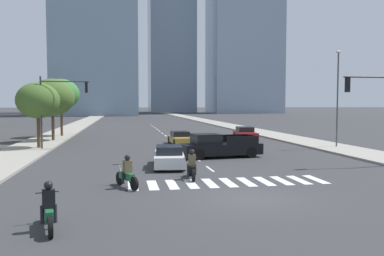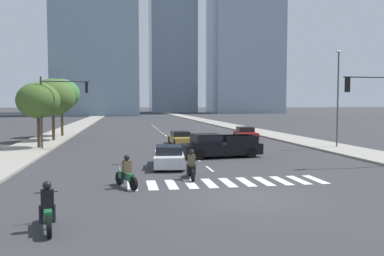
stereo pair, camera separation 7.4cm
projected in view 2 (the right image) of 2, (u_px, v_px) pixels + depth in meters
name	position (u px, v px, depth m)	size (l,w,h in m)	color
ground_plane	(249.00, 198.00, 15.55)	(800.00, 800.00, 0.00)	#333335
sidewalk_east	(271.00, 134.00, 47.19)	(4.00, 260.00, 0.15)	gray
sidewalk_west	(53.00, 137.00, 42.91)	(4.00, 260.00, 0.15)	gray
crosswalk_near	(228.00, 182.00, 18.70)	(9.45, 2.23, 0.01)	silver
lane_divider_center	(166.00, 136.00, 46.24)	(0.14, 50.00, 0.01)	silver
motorcycle_lead	(191.00, 167.00, 19.61)	(0.70, 2.10, 1.49)	black
motorcycle_trailing	(47.00, 210.00, 11.65)	(0.82, 2.16, 1.49)	black
motorcycle_third	(126.00, 175.00, 17.54)	(1.11, 1.95, 1.49)	black
pickup_truck	(217.00, 146.00, 27.38)	(5.79, 2.59, 1.67)	black
sedan_white_0	(169.00, 157.00, 23.39)	(2.14, 4.61, 1.27)	silver
sedan_gold_1	(180.00, 138.00, 36.35)	(1.95, 4.35, 1.19)	#B28E38
sedan_red_2	(245.00, 134.00, 41.24)	(2.24, 4.71, 1.33)	maroon
traffic_signal_near	(380.00, 100.00, 23.46)	(4.11, 0.28, 5.59)	#333335
traffic_signal_far	(59.00, 100.00, 31.65)	(4.10, 0.28, 5.80)	#333335
street_lamp_east	(338.00, 92.00, 32.93)	(0.50, 0.24, 8.05)	#3F3F42
street_tree_nearest	(38.00, 101.00, 32.16)	(3.47, 3.47, 5.36)	#4C3823
street_tree_second	(53.00, 97.00, 38.77)	(4.32, 4.32, 6.09)	#4C3823
street_tree_third	(62.00, 94.00, 44.21)	(4.07, 4.07, 6.42)	#4C3823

